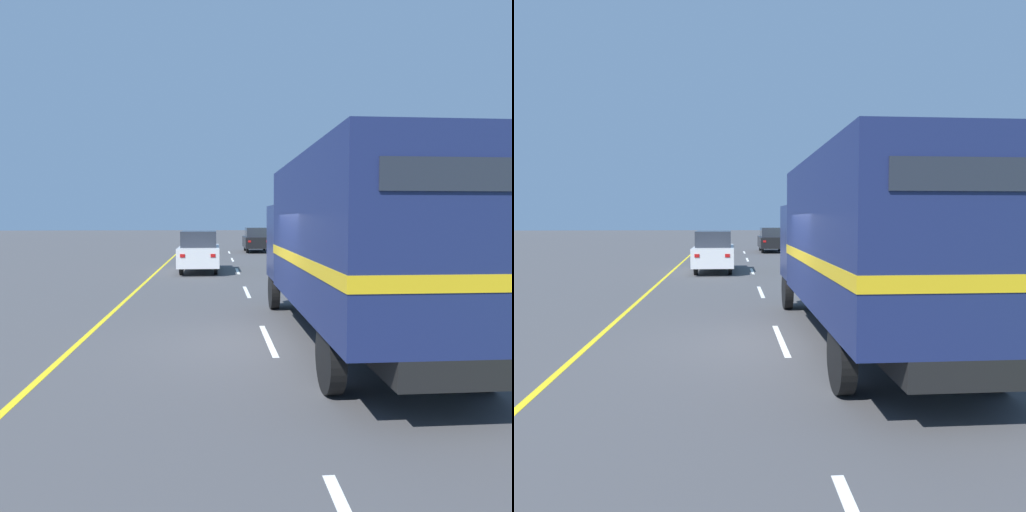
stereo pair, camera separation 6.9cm
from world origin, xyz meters
TOP-DOWN VIEW (x-y plane):
  - ground_plane at (0.00, 0.00)m, footprint 200.00×200.00m
  - edge_line_yellow at (-3.70, 11.32)m, footprint 0.12×51.66m
  - centre_dash_near at (0.00, 0.24)m, footprint 0.12×2.60m
  - centre_dash_mid_a at (0.00, 6.84)m, footprint 0.12×2.60m
  - centre_dash_mid_b at (0.00, 13.44)m, footprint 0.12×2.60m
  - centre_dash_far at (0.00, 20.04)m, footprint 0.12×2.60m
  - centre_dash_farthest at (0.00, 26.64)m, footprint 0.12×2.60m
  - horse_trailer_truck at (1.63, -0.27)m, footprint 2.58×8.77m
  - lead_car_white at (-1.75, 13.42)m, footprint 1.80×4.45m
  - lead_car_black_ahead at (2.00, 27.10)m, footprint 1.80×4.35m
  - highway_sign at (6.19, 7.21)m, footprint 2.25×0.09m
  - roadside_tree_near at (8.03, 11.81)m, footprint 4.38×4.38m
  - roadside_tree_mid at (11.41, 18.49)m, footprint 4.27×4.27m

SIDE VIEW (x-z plane):
  - ground_plane at x=0.00m, z-range 0.00..0.00m
  - edge_line_yellow at x=-3.70m, z-range 0.00..0.01m
  - centre_dash_near at x=0.00m, z-range 0.00..0.01m
  - centre_dash_mid_a at x=0.00m, z-range 0.00..0.01m
  - centre_dash_mid_b at x=0.00m, z-range 0.00..0.01m
  - centre_dash_far at x=0.00m, z-range 0.00..0.01m
  - centre_dash_farthest at x=0.00m, z-range 0.00..0.01m
  - lead_car_black_ahead at x=2.00m, z-range 0.02..1.81m
  - lead_car_white at x=-1.75m, z-range 0.01..1.89m
  - highway_sign at x=6.19m, z-range 0.46..3.39m
  - horse_trailer_truck at x=1.63m, z-range 0.22..3.69m
  - roadside_tree_near at x=8.03m, z-range 0.86..6.97m
  - roadside_tree_mid at x=11.41m, z-range 0.95..7.14m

